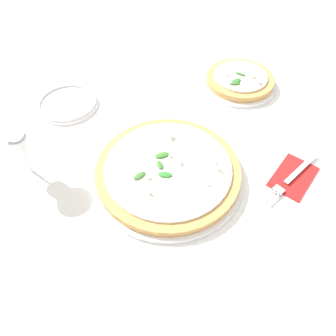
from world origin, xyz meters
TOP-DOWN VIEW (x-y plane):
  - ground_plane at (0.00, 0.00)m, footprint 6.00×6.00m
  - pizza_arugula_main at (0.01, -0.03)m, footprint 0.36×0.36m
  - pizza_personal_side at (-0.42, -0.04)m, footprint 0.23×0.23m
  - wine_glass at (0.17, -0.32)m, footprint 0.08×0.08m
  - napkin at (-0.15, 0.23)m, footprint 0.14×0.10m
  - fork at (-0.14, 0.22)m, footprint 0.21×0.07m
  - side_plate_white at (-0.06, -0.42)m, footprint 0.17×0.17m

SIDE VIEW (x-z plane):
  - ground_plane at x=0.00m, z-range 0.00..0.00m
  - napkin at x=-0.15m, z-range 0.00..0.01m
  - fork at x=-0.14m, z-range 0.01..0.01m
  - side_plate_white at x=-0.06m, z-range 0.00..0.02m
  - pizza_personal_side at x=-0.42m, z-range -0.01..0.04m
  - pizza_arugula_main at x=0.01m, z-range -0.01..0.04m
  - wine_glass at x=0.17m, z-range 0.04..0.20m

